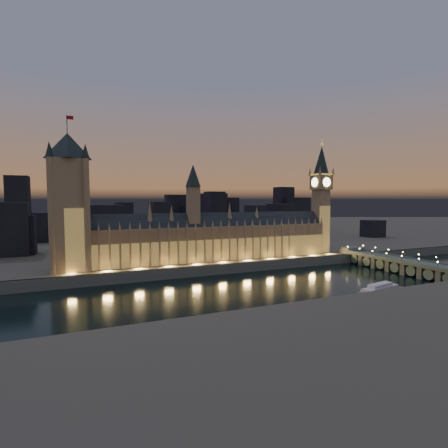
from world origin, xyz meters
name	(u,v)px	position (x,y,z in m)	size (l,w,h in m)	color
ground_plane	(250,286)	(0.00, 0.00, 0.00)	(2000.00, 2000.00, 0.00)	black
north_bank	(131,226)	(0.00, 520.00, 4.00)	(2000.00, 960.00, 8.00)	#46403D
embankment_wall	(225,269)	(0.00, 41.00, 4.00)	(2000.00, 2.50, 8.00)	#4C4D47
palace_of_westminster	(215,238)	(0.18, 61.74, 26.37)	(202.00, 22.21, 78.00)	olive
victoria_tower	(69,195)	(-110.00, 61.91, 61.25)	(31.68, 31.68, 107.91)	olive
elizabeth_tower	(321,190)	(108.00, 61.92, 67.29)	(18.00, 18.00, 106.43)	olive
westminster_bridge	(395,264)	(131.05, -3.44, 5.98)	(19.48, 113.00, 15.90)	#4C4D47
river_boat	(380,288)	(71.05, -43.69, 1.56)	(38.48, 15.71, 4.50)	#4C4D47
city_backdrop	(188,219)	(34.13, 246.33, 31.33)	(457.89, 215.63, 79.45)	black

